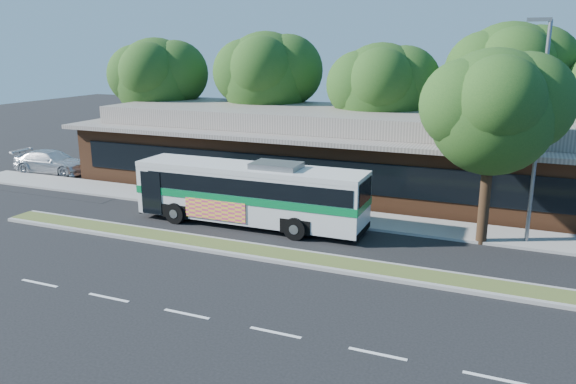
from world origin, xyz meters
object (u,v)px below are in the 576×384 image
object	(u,v)px
sidewalk_tree	(503,109)
transit_bus	(251,189)
lamp_post	(538,127)
sedan	(52,162)

from	to	relation	value
sidewalk_tree	transit_bus	bearing A→B (deg)	-171.10
transit_bus	lamp_post	bearing A→B (deg)	10.40
sedan	sidewalk_tree	world-z (taller)	sidewalk_tree
sedan	transit_bus	bearing A→B (deg)	-111.47
transit_bus	sedan	distance (m)	17.57
transit_bus	sidewalk_tree	bearing A→B (deg)	8.65
lamp_post	sidewalk_tree	size ratio (longest dim) A/B	1.14
transit_bus	sedan	size ratio (longest dim) A/B	2.13
transit_bus	sedan	xyz separation A→B (m)	(-16.85, 4.88, -0.95)
sedan	sidewalk_tree	distance (m)	27.83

